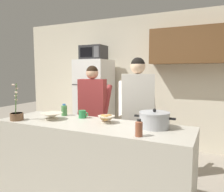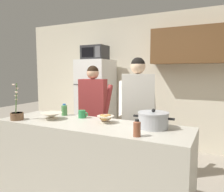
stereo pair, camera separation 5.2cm
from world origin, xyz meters
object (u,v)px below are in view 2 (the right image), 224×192
cooking_pot (153,120)px  empty_bowl (52,115)px  person_near_pot (93,105)px  bread_bowl (105,118)px  refrigerator (96,102)px  microwave (95,53)px  bottle_mid_counter (64,110)px  bottle_near_edge (137,128)px  potted_orchid (17,114)px  coffee_mug (82,114)px  person_by_sink (137,105)px

cooking_pot → empty_bowl: bearing=-173.5°
person_near_pot → bread_bowl: 0.97m
refrigerator → microwave: size_ratio=3.59×
bottle_mid_counter → person_near_pot: bearing=83.7°
cooking_pot → bottle_mid_counter: 1.23m
bottle_mid_counter → empty_bowl: bearing=-86.8°
microwave → bottle_mid_counter: (0.48, -1.59, -0.87)m
bread_bowl → bottle_near_edge: bottle_near_edge is taller
bottle_mid_counter → potted_orchid: potted_orchid is taller
person_near_pot → bottle_near_edge: 1.55m
microwave → potted_orchid: size_ratio=1.11×
microwave → person_near_pot: (0.55, -0.98, -0.89)m
refrigerator → microwave: bearing=-89.9°
bread_bowl → bottle_mid_counter: bottle_mid_counter is taller
coffee_mug → bottle_mid_counter: size_ratio=0.85×
potted_orchid → bread_bowl: bearing=17.8°
cooking_pot → bread_bowl: (-0.54, -0.02, -0.03)m
cooking_pot → bottle_near_edge: cooking_pot is taller
empty_bowl → bottle_mid_counter: 0.26m
refrigerator → empty_bowl: 1.94m
bread_bowl → coffee_mug: bearing=163.8°
refrigerator → cooking_pot: size_ratio=4.09×
person_by_sink → bottle_mid_counter: 0.97m
person_near_pot → empty_bowl: (-0.05, -0.87, -0.01)m
refrigerator → person_by_sink: (1.30, -1.10, 0.19)m
bread_bowl → bottle_near_edge: (0.49, -0.33, 0.02)m
coffee_mug → bottle_mid_counter: bottle_mid_counter is taller
coffee_mug → empty_bowl: (-0.28, -0.23, -0.00)m
person_near_pot → bottle_near_edge: person_near_pot is taller
coffee_mug → cooking_pot: bearing=-5.9°
refrigerator → empty_bowl: (0.50, -1.88, 0.10)m
microwave → cooking_pot: microwave is taller
bread_bowl → cooking_pot: bearing=1.8°
empty_bowl → potted_orchid: potted_orchid is taller
bread_bowl → empty_bowl: size_ratio=0.75×
microwave → coffee_mug: microwave is taller
bread_bowl → bottle_mid_counter: bearing=168.5°
coffee_mug → potted_orchid: size_ratio=0.30×
person_by_sink → cooking_pot: bearing=-57.8°
person_near_pot → bottle_mid_counter: size_ratio=10.26×
coffee_mug → bottle_near_edge: 0.98m
bottle_near_edge → potted_orchid: potted_orchid is taller
person_by_sink → potted_orchid: bearing=-139.6°
potted_orchid → bottle_mid_counter: bearing=54.5°
microwave → cooking_pot: (1.70, -1.72, -0.86)m
person_by_sink → bread_bowl: bearing=-101.8°
potted_orchid → cooking_pot: bearing=12.4°
person_near_pot → bread_bowl: bearing=-50.7°
person_by_sink → empty_bowl: size_ratio=6.50×
person_by_sink → bottle_near_edge: person_by_sink is taller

